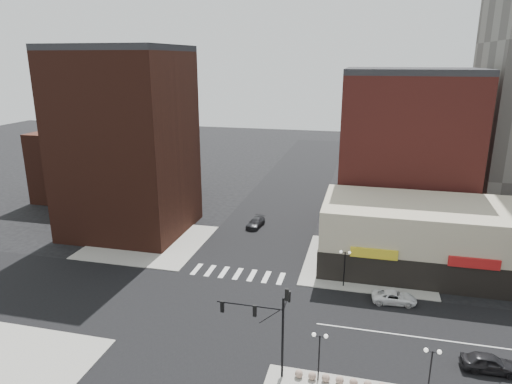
% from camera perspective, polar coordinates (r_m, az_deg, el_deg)
% --- Properties ---
extents(ground, '(240.00, 240.00, 0.00)m').
position_cam_1_polar(ground, '(47.02, -5.01, -14.53)').
color(ground, black).
rests_on(ground, ground).
extents(road_ew, '(200.00, 14.00, 0.02)m').
position_cam_1_polar(road_ew, '(47.02, -5.01, -14.52)').
color(road_ew, black).
rests_on(road_ew, ground).
extents(road_ns, '(14.00, 200.00, 0.02)m').
position_cam_1_polar(road_ns, '(47.01, -5.01, -14.51)').
color(road_ns, black).
rests_on(road_ns, ground).
extents(sidewalk_nw, '(15.00, 15.00, 0.12)m').
position_cam_1_polar(sidewalk_nw, '(64.20, -13.22, -6.07)').
color(sidewalk_nw, gray).
rests_on(sidewalk_nw, ground).
extents(sidewalk_ne, '(15.00, 15.00, 0.12)m').
position_cam_1_polar(sidewalk_ne, '(57.82, 13.73, -8.69)').
color(sidewalk_ne, gray).
rests_on(sidewalk_ne, ground).
extents(building_nw, '(16.00, 15.00, 25.00)m').
position_cam_1_polar(building_nw, '(66.23, -15.87, 5.67)').
color(building_nw, '#3C1B13').
rests_on(building_nw, ground).
extents(building_nw_low, '(20.00, 18.00, 12.00)m').
position_cam_1_polar(building_nw_low, '(87.10, -18.06, 3.57)').
color(building_nw_low, '#3C1B13').
rests_on(building_nw_low, ground).
extents(building_ne_midrise, '(18.00, 15.00, 22.00)m').
position_cam_1_polar(building_ne_midrise, '(69.06, 18.21, 4.62)').
color(building_ne_midrise, maroon).
rests_on(building_ne_midrise, ground).
extents(building_ne_row, '(24.20, 12.20, 8.00)m').
position_cam_1_polar(building_ne_row, '(57.51, 20.46, -5.92)').
color(building_ne_row, '#B7AF91').
rests_on(building_ne_row, ground).
extents(traffic_signal, '(5.59, 3.09, 7.77)m').
position_cam_1_polar(traffic_signal, '(36.32, 1.95, -15.43)').
color(traffic_signal, black).
rests_on(traffic_signal, ground).
extents(street_lamp_se_a, '(1.22, 0.32, 4.16)m').
position_cam_1_polar(street_lamp_se_a, '(36.65, 7.94, -18.40)').
color(street_lamp_se_a, black).
rests_on(street_lamp_se_a, sidewalk_se).
extents(street_lamp_se_b, '(1.22, 0.32, 4.16)m').
position_cam_1_polar(street_lamp_se_b, '(37.00, 21.08, -19.10)').
color(street_lamp_se_b, black).
rests_on(street_lamp_se_b, sidewalk_se).
extents(street_lamp_ne, '(1.22, 0.32, 4.16)m').
position_cam_1_polar(street_lamp_ne, '(50.58, 11.04, -8.24)').
color(street_lamp_ne, black).
rests_on(street_lamp_ne, sidewalk_ne).
extents(bollard_row, '(10.08, 0.63, 0.63)m').
position_cam_1_polar(bollard_row, '(38.28, 12.95, -22.30)').
color(bollard_row, '#8C6F60').
rests_on(bollard_row, sidewalk_se).
extents(white_suv, '(4.64, 2.43, 1.25)m').
position_cam_1_polar(white_suv, '(49.87, 16.89, -12.48)').
color(white_suv, white).
rests_on(white_suv, ground).
extents(dark_sedan_east, '(4.36, 1.81, 1.47)m').
position_cam_1_polar(dark_sedan_east, '(43.11, 27.14, -18.47)').
color(dark_sedan_east, black).
rests_on(dark_sedan_east, ground).
extents(dark_sedan_north, '(2.37, 4.63, 1.29)m').
position_cam_1_polar(dark_sedan_north, '(67.78, -0.05, -3.87)').
color(dark_sedan_north, black).
rests_on(dark_sedan_north, ground).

